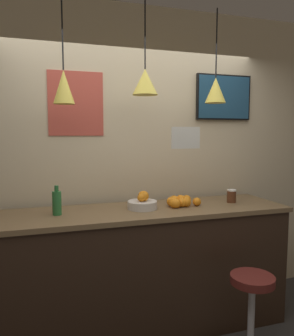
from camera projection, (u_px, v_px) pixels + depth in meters
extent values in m
cube|color=beige|center=(133.00, 160.00, 3.18)|extent=(8.00, 0.06, 2.90)
cube|color=black|center=(147.00, 271.00, 2.85)|extent=(2.41, 0.64, 1.03)
cube|color=brown|center=(147.00, 211.00, 2.80)|extent=(2.45, 0.68, 0.04)
cylinder|color=#B7B7BC|center=(251.00, 321.00, 2.44)|extent=(0.05, 0.05, 0.59)
cylinder|color=#5B1E19|center=(252.00, 280.00, 2.41)|extent=(0.32, 0.32, 0.06)
cylinder|color=beige|center=(142.00, 205.00, 2.79)|extent=(0.25, 0.25, 0.07)
sphere|color=orange|center=(143.00, 196.00, 2.83)|extent=(0.08, 0.08, 0.08)
sphere|color=orange|center=(141.00, 198.00, 2.76)|extent=(0.07, 0.07, 0.07)
sphere|color=orange|center=(144.00, 196.00, 2.78)|extent=(0.09, 0.09, 0.09)
sphere|color=orange|center=(175.00, 201.00, 2.92)|extent=(0.08, 0.08, 0.08)
sphere|color=orange|center=(171.00, 201.00, 2.89)|extent=(0.08, 0.08, 0.08)
sphere|color=orange|center=(187.00, 199.00, 2.98)|extent=(0.08, 0.08, 0.08)
sphere|color=orange|center=(174.00, 203.00, 2.82)|extent=(0.08, 0.08, 0.08)
sphere|color=orange|center=(186.00, 202.00, 2.87)|extent=(0.08, 0.08, 0.08)
sphere|color=orange|center=(180.00, 200.00, 2.97)|extent=(0.08, 0.08, 0.08)
sphere|color=orange|center=(181.00, 200.00, 2.96)|extent=(0.09, 0.09, 0.09)
sphere|color=orange|center=(174.00, 200.00, 2.94)|extent=(0.09, 0.09, 0.09)
sphere|color=orange|center=(197.00, 202.00, 2.90)|extent=(0.07, 0.07, 0.07)
sphere|color=orange|center=(181.00, 199.00, 3.01)|extent=(0.08, 0.08, 0.08)
sphere|color=orange|center=(182.00, 203.00, 2.85)|extent=(0.08, 0.08, 0.08)
sphere|color=orange|center=(176.00, 203.00, 2.82)|extent=(0.08, 0.08, 0.08)
cylinder|color=#286B33|center=(57.00, 203.00, 2.57)|extent=(0.07, 0.07, 0.19)
cylinder|color=#286B33|center=(56.00, 188.00, 2.56)|extent=(0.03, 0.03, 0.05)
cylinder|color=#562D19|center=(231.00, 197.00, 3.05)|extent=(0.08, 0.08, 0.11)
cylinder|color=white|center=(232.00, 190.00, 3.04)|extent=(0.08, 0.08, 0.01)
cylinder|color=black|center=(62.00, 29.00, 2.50)|extent=(0.01, 0.01, 0.61)
cone|color=#EAD14C|center=(64.00, 87.00, 2.54)|extent=(0.17, 0.17, 0.26)
sphere|color=#F9EFCC|center=(64.00, 101.00, 2.56)|extent=(0.04, 0.04, 0.04)
cylinder|color=black|center=(145.00, 34.00, 2.70)|extent=(0.01, 0.01, 0.56)
cone|color=#EAD14C|center=(145.00, 82.00, 2.74)|extent=(0.22, 0.22, 0.21)
sphere|color=#F9EFCC|center=(145.00, 93.00, 2.74)|extent=(0.04, 0.04, 0.04)
cylinder|color=black|center=(217.00, 43.00, 2.90)|extent=(0.01, 0.01, 0.60)
cone|color=#EAD14C|center=(216.00, 90.00, 2.94)|extent=(0.19, 0.19, 0.22)
sphere|color=#F9EFCC|center=(215.00, 101.00, 2.95)|extent=(0.04, 0.04, 0.04)
cube|color=black|center=(223.00, 97.00, 3.35)|extent=(0.61, 0.04, 0.46)
cube|color=navy|center=(224.00, 97.00, 3.34)|extent=(0.58, 0.01, 0.43)
cube|color=silver|center=(186.00, 138.00, 2.56)|extent=(0.24, 0.01, 0.17)
cube|color=#C64C3D|center=(76.00, 104.00, 2.93)|extent=(0.49, 0.01, 0.57)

